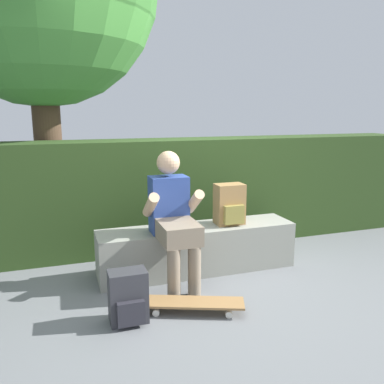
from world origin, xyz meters
TOP-DOWN VIEW (x-y plane):
  - ground_plane at (0.00, 0.00)m, footprint 24.00×24.00m
  - bench_main at (0.00, 0.43)m, footprint 1.93×0.43m
  - person_skater at (-0.30, 0.22)m, footprint 0.49×0.62m
  - skateboard_near_person at (-0.31, -0.34)m, footprint 0.82×0.48m
  - backpack_on_bench at (0.33, 0.42)m, footprint 0.28×0.23m
  - backpack_on_ground at (-0.81, -0.33)m, footprint 0.28×0.23m
  - hedge_row at (0.11, 1.27)m, footprint 5.88×0.54m

SIDE VIEW (x-z plane):
  - ground_plane at x=0.00m, z-range 0.00..0.00m
  - skateboard_near_person at x=-0.31m, z-range 0.03..0.12m
  - backpack_on_ground at x=-0.81m, z-range -0.01..0.39m
  - bench_main at x=0.00m, z-range 0.00..0.45m
  - hedge_row at x=0.11m, z-range 0.00..1.24m
  - backpack_on_bench at x=0.33m, z-range 0.44..0.84m
  - person_skater at x=-0.30m, z-range 0.05..1.25m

